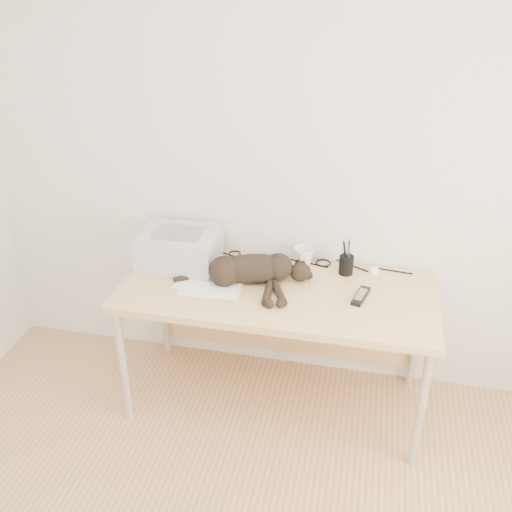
% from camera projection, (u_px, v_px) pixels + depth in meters
% --- Properties ---
extents(wall_back, '(3.50, 0.00, 3.50)m').
position_uv_depth(wall_back, '(292.00, 160.00, 2.94)').
color(wall_back, silver).
rests_on(wall_back, floor).
extents(desk, '(1.60, 0.70, 0.74)m').
position_uv_depth(desk, '(280.00, 302.00, 3.03)').
color(desk, '#D2B47B').
rests_on(desk, floor).
extents(printer, '(0.42, 0.36, 0.19)m').
position_uv_depth(printer, '(179.00, 248.00, 3.08)').
color(printer, '#B8B8BD').
rests_on(printer, desk).
extents(papers, '(0.36, 0.27, 0.01)m').
position_uv_depth(papers, '(210.00, 285.00, 2.92)').
color(papers, white).
rests_on(papers, desk).
extents(cat, '(0.72, 0.36, 0.16)m').
position_uv_depth(cat, '(249.00, 271.00, 2.91)').
color(cat, black).
rests_on(cat, desk).
extents(mug, '(0.15, 0.15, 0.10)m').
position_uv_depth(mug, '(304.00, 256.00, 3.09)').
color(mug, white).
rests_on(mug, desk).
extents(pen_cup, '(0.08, 0.08, 0.19)m').
position_uv_depth(pen_cup, '(346.00, 264.00, 3.00)').
color(pen_cup, black).
rests_on(pen_cup, desk).
extents(remote_grey, '(0.07, 0.20, 0.02)m').
position_uv_depth(remote_grey, '(270.00, 264.00, 3.10)').
color(remote_grey, gray).
rests_on(remote_grey, desk).
extents(remote_black, '(0.09, 0.18, 0.02)m').
position_uv_depth(remote_black, '(361.00, 296.00, 2.81)').
color(remote_black, black).
rests_on(remote_black, desk).
extents(mouse, '(0.06, 0.10, 0.03)m').
position_uv_depth(mouse, '(375.00, 269.00, 3.04)').
color(mouse, white).
rests_on(mouse, desk).
extents(cable_tangle, '(1.36, 0.09, 0.01)m').
position_uv_depth(cable_tangle, '(287.00, 259.00, 3.16)').
color(cable_tangle, black).
rests_on(cable_tangle, desk).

